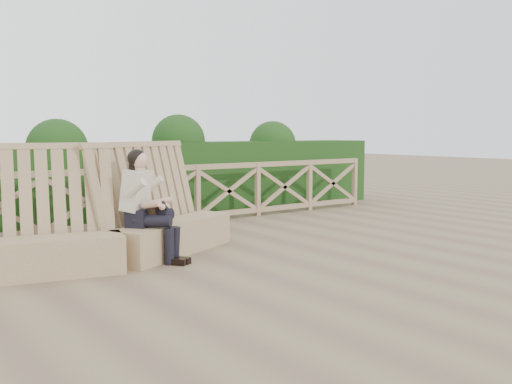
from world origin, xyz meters
TOP-DOWN VIEW (x-y plane):
  - ground at (0.00, 0.00)m, footprint 60.00×60.00m
  - bench at (-2.02, 1.29)m, footprint 4.24×1.62m
  - woman at (-1.54, 1.08)m, footprint 0.76×0.92m
  - guardrail at (0.00, 3.50)m, footprint 10.10×0.09m
  - hedge at (0.00, 4.70)m, footprint 12.00×1.20m

SIDE VIEW (x-z plane):
  - ground at x=0.00m, z-range 0.00..0.00m
  - bench at x=-2.02m, z-range -0.40..1.20m
  - guardrail at x=0.00m, z-range 0.00..1.10m
  - hedge at x=0.00m, z-range 0.00..1.50m
  - woman at x=-1.54m, z-range 0.05..1.54m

